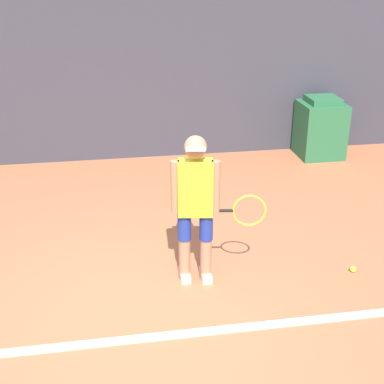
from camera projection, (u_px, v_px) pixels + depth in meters
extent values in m
plane|color=#B76642|center=(145.00, 311.00, 5.10)|extent=(24.00, 24.00, 0.00)
cube|color=#383842|center=(119.00, 78.00, 8.47)|extent=(24.00, 0.10, 2.67)
cube|color=white|center=(149.00, 338.00, 4.74)|extent=(21.60, 0.10, 0.01)
cylinder|color=#A37556|center=(185.00, 259.00, 5.53)|extent=(0.12, 0.12, 0.47)
cylinder|color=navy|center=(184.00, 226.00, 5.38)|extent=(0.14, 0.14, 0.29)
cube|color=white|center=(185.00, 275.00, 5.61)|extent=(0.10, 0.24, 0.08)
cylinder|color=#A37556|center=(206.00, 259.00, 5.53)|extent=(0.12, 0.12, 0.47)
cylinder|color=navy|center=(206.00, 226.00, 5.38)|extent=(0.14, 0.14, 0.29)
cube|color=white|center=(206.00, 275.00, 5.61)|extent=(0.10, 0.24, 0.08)
cube|color=yellow|center=(195.00, 188.00, 5.21)|extent=(0.37, 0.25, 0.56)
sphere|color=#A37556|center=(195.00, 147.00, 5.04)|extent=(0.22, 0.22, 0.22)
cube|color=white|center=(196.00, 148.00, 4.94)|extent=(0.20, 0.15, 0.02)
cylinder|color=#A37556|center=(175.00, 186.00, 5.20)|extent=(0.09, 0.09, 0.53)
cylinder|color=#A37556|center=(216.00, 186.00, 5.20)|extent=(0.09, 0.09, 0.53)
cylinder|color=black|center=(224.00, 211.00, 5.31)|extent=(0.18, 0.06, 0.03)
torus|color=yellow|center=(249.00, 211.00, 5.31)|extent=(0.34, 0.08, 0.34)
sphere|color=#D1E533|center=(353.00, 269.00, 5.72)|extent=(0.07, 0.07, 0.07)
cube|color=#28663D|center=(320.00, 130.00, 8.91)|extent=(0.71, 0.69, 0.91)
cube|color=#28663D|center=(323.00, 100.00, 8.71)|extent=(0.50, 0.49, 0.10)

